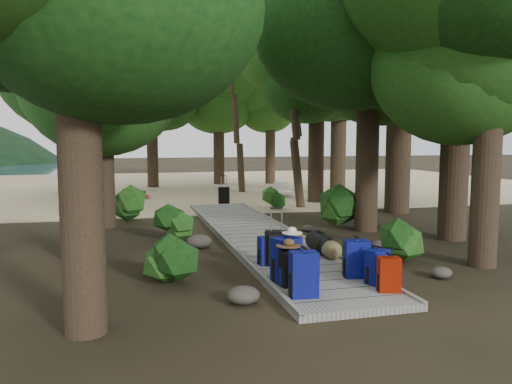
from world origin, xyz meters
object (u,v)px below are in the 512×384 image
object	(u,v)px
backpack_left_d	(269,249)
sun_lounger	(285,189)
backpack_right_b	(377,265)
duffel_right_black	(321,243)
backpack_left_a	(304,272)
backpack_right_d	(354,255)
backpack_left_b	(291,266)
backpack_right_c	(356,257)
backpack_left_c	(286,257)
suitcase_on_boardwalk	(276,248)
kayak	(141,194)
lone_suitcase_on_sand	(224,195)
backpack_right_a	(389,273)
duffel_right_khaki	(329,248)

from	to	relation	value
backpack_left_d	sun_lounger	distance (m)	12.74
backpack_right_b	duffel_right_black	world-z (taller)	backpack_right_b
backpack_left_a	backpack_right_d	distance (m)	1.93
backpack_left_a	duffel_right_black	bearing A→B (deg)	68.25
backpack_left_a	backpack_left_b	world-z (taller)	backpack_left_a
backpack_right_b	backpack_right_c	distance (m)	0.50
backpack_left_c	backpack_left_a	bearing A→B (deg)	-109.24
backpack_left_d	backpack_right_b	bearing A→B (deg)	-54.49
suitcase_on_boardwalk	backpack_left_c	bearing A→B (deg)	-79.23
backpack_left_b	kayak	bearing A→B (deg)	91.18
suitcase_on_boardwalk	sun_lounger	bearing A→B (deg)	90.02
backpack_left_c	duffel_right_black	size ratio (longest dim) A/B	1.23
sun_lounger	lone_suitcase_on_sand	bearing A→B (deg)	-147.06
backpack_left_c	backpack_right_a	size ratio (longest dim) A/B	1.37
backpack_right_d	suitcase_on_boardwalk	size ratio (longest dim) A/B	0.83
suitcase_on_boardwalk	kayak	size ratio (longest dim) A/B	0.20
backpack_right_a	backpack_left_c	bearing A→B (deg)	157.82
backpack_right_a	backpack_right_d	size ratio (longest dim) A/B	1.09
backpack_right_d	sun_lounger	world-z (taller)	backpack_right_d
backpack_right_a	backpack_left_b	bearing A→B (deg)	166.72
duffel_right_black	sun_lounger	distance (m)	11.69
backpack_left_c	suitcase_on_boardwalk	size ratio (longest dim) A/B	1.24
kayak	backpack_left_d	bearing A→B (deg)	-100.83
duffel_right_khaki	lone_suitcase_on_sand	size ratio (longest dim) A/B	0.82
duffel_right_black	suitcase_on_boardwalk	distance (m)	1.47
suitcase_on_boardwalk	lone_suitcase_on_sand	bearing A→B (deg)	103.36
backpack_right_b	sun_lounger	bearing A→B (deg)	60.38
backpack_right_c	kayak	bearing A→B (deg)	113.14
backpack_right_c	backpack_left_c	bearing A→B (deg)	-172.89
suitcase_on_boardwalk	sun_lounger	distance (m)	12.81
backpack_left_a	duffel_right_black	xyz separation A→B (m)	(1.38, 2.74, -0.17)
backpack_left_d	backpack_right_a	distance (m)	2.53
backpack_left_a	backpack_left_c	world-z (taller)	backpack_left_c
backpack_left_c	backpack_left_d	xyz separation A→B (m)	(0.03, 1.17, -0.12)
backpack_right_d	suitcase_on_boardwalk	world-z (taller)	suitcase_on_boardwalk
backpack_left_a	duffel_right_khaki	xyz separation A→B (m)	(1.40, 2.34, -0.21)
backpack_left_d	kayak	distance (m)	13.09
backpack_right_c	duffel_right_khaki	distance (m)	1.55
backpack_right_a	lone_suitcase_on_sand	world-z (taller)	backpack_right_a
backpack_left_d	sun_lounger	xyz separation A→B (m)	(4.20, 12.03, -0.09)
backpack_left_a	suitcase_on_boardwalk	xyz separation A→B (m)	(0.15, 1.93, -0.05)
backpack_right_b	lone_suitcase_on_sand	world-z (taller)	backpack_right_b
backpack_left_b	kayak	xyz separation A→B (m)	(-2.00, 14.39, -0.26)
backpack_left_a	backpack_right_c	bearing A→B (deg)	37.42
backpack_right_d	duffel_right_black	distance (m)	1.47
backpack_right_c	sun_lounger	world-z (taller)	backpack_right_c
backpack_right_a	sun_lounger	bearing A→B (deg)	91.27
suitcase_on_boardwalk	sun_lounger	xyz separation A→B (m)	(4.09, 12.14, -0.13)
backpack_left_c	kayak	bearing A→B (deg)	79.09
lone_suitcase_on_sand	kayak	world-z (taller)	lone_suitcase_on_sand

